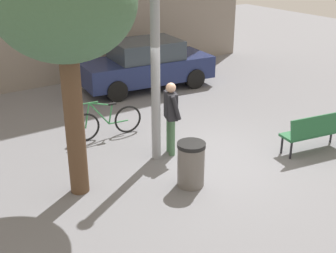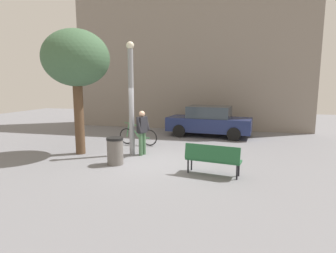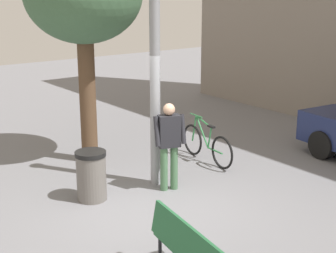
{
  "view_description": "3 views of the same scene",
  "coord_description": "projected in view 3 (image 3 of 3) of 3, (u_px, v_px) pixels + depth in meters",
  "views": [
    {
      "loc": [
        -5.79,
        -6.83,
        4.54
      ],
      "look_at": [
        -0.74,
        0.62,
        0.74
      ],
      "focal_mm": 48.09,
      "sensor_mm": 36.0,
      "label": 1
    },
    {
      "loc": [
        2.72,
        -8.78,
        2.62
      ],
      "look_at": [
        0.34,
        1.07,
        1.07
      ],
      "focal_mm": 29.17,
      "sensor_mm": 36.0,
      "label": 2
    },
    {
      "loc": [
        6.48,
        -4.7,
        3.7
      ],
      "look_at": [
        -0.84,
        0.92,
        1.15
      ],
      "focal_mm": 53.99,
      "sensor_mm": 36.0,
      "label": 3
    }
  ],
  "objects": [
    {
      "name": "lamppost",
      "position": [
        155.0,
        71.0,
        9.28
      ],
      "size": [
        0.28,
        0.28,
        4.17
      ],
      "color": "gray",
      "rests_on": "ground_plane"
    },
    {
      "name": "ground_plane",
      "position": [
        155.0,
        210.0,
        8.7
      ],
      "size": [
        36.0,
        36.0,
        0.0
      ],
      "primitive_type": "plane",
      "color": "slate"
    },
    {
      "name": "trash_bin",
      "position": [
        91.0,
        175.0,
        9.0
      ],
      "size": [
        0.56,
        0.56,
        0.91
      ],
      "color": "#66605B",
      "rests_on": "ground_plane"
    },
    {
      "name": "bicycle_green",
      "position": [
        206.0,
        145.0,
        11.02
      ],
      "size": [
        1.81,
        0.23,
        0.97
      ],
      "color": "black",
      "rests_on": "ground_plane"
    },
    {
      "name": "park_bench",
      "position": [
        191.0,
        250.0,
        6.29
      ],
      "size": [
        1.66,
        0.74,
        0.92
      ],
      "color": "#236038",
      "rests_on": "ground_plane"
    },
    {
      "name": "person_by_lamppost",
      "position": [
        169.0,
        141.0,
        9.32
      ],
      "size": [
        0.42,
        0.63,
        1.67
      ],
      "color": "#47704C",
      "rests_on": "ground_plane"
    }
  ]
}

